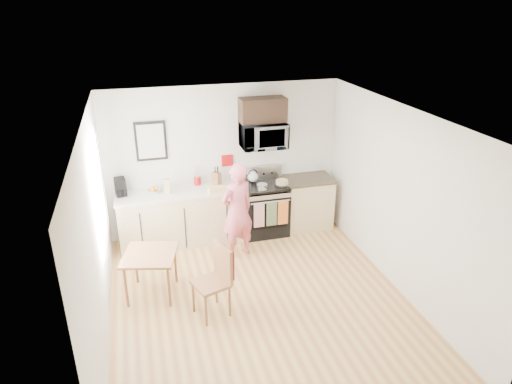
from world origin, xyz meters
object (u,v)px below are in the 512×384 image
object	(u,v)px
dining_table	(150,259)
chair	(220,270)
range	(264,209)
cake	(282,182)
person	(237,211)
microwave	(263,135)

from	to	relation	value
dining_table	chair	size ratio (longest dim) A/B	0.75
dining_table	range	bearing A→B (deg)	33.93
range	cake	size ratio (longest dim) A/B	4.56
person	dining_table	world-z (taller)	person
person	range	bearing A→B (deg)	-155.98
microwave	cake	distance (m)	0.87
range	person	xyz separation A→B (m)	(-0.64, -0.66, 0.36)
person	chair	xyz separation A→B (m)	(-0.55, -1.33, -0.16)
dining_table	microwave	bearing A→B (deg)	35.90
cake	person	bearing A→B (deg)	-148.94
person	dining_table	size ratio (longest dim) A/B	2.14
range	microwave	xyz separation A→B (m)	(-0.00, 0.10, 1.32)
range	dining_table	world-z (taller)	range
person	dining_table	bearing A→B (deg)	5.02
microwave	chair	distance (m)	2.66
cake	microwave	bearing A→B (deg)	141.82
person	microwave	bearing A→B (deg)	-151.81
microwave	cake	xyz separation A→B (m)	(0.27, -0.22, -0.80)
dining_table	chair	distance (m)	1.05
person	chair	distance (m)	1.45
range	chair	distance (m)	2.33
microwave	person	bearing A→B (deg)	-129.91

